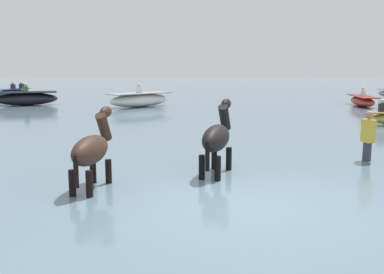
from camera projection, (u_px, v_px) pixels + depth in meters
The scene contains 9 objects.
ground_plane at pixel (251, 228), 7.65m from camera, with size 120.00×120.00×0.00m, color #666051.
water_surface at pixel (201, 128), 17.46m from camera, with size 90.00×90.00×0.43m, color slate.
horse_lead_black at pixel (217, 140), 9.47m from camera, with size 0.96×1.78×1.95m.
horse_flank_dark_bay at pixel (92, 152), 8.38m from camera, with size 0.77×1.75×1.90m.
boat_distant_east at pixel (362, 101), 23.78m from camera, with size 1.25×3.00×1.01m.
boat_mid_channel at pixel (139, 100), 23.36m from camera, with size 3.51×2.97×1.20m.
boat_near_port at pixel (12, 93), 29.72m from camera, with size 2.07×2.51×1.01m.
boat_far_offshore at pixel (26, 99), 24.17m from camera, with size 3.44×1.99×1.19m.
person_wading_mid at pixel (368, 143), 10.77m from camera, with size 0.25×0.35×1.63m.
Camera 1 is at (-1.47, -7.21, 2.79)m, focal length 42.40 mm.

